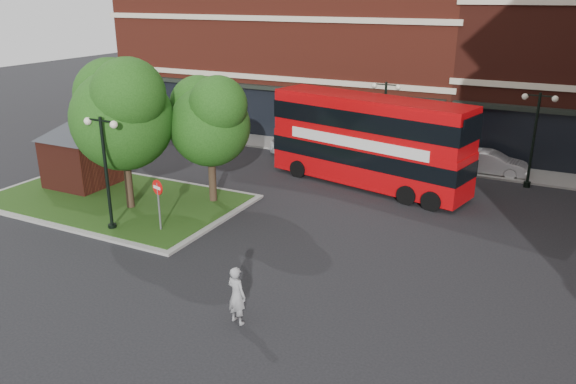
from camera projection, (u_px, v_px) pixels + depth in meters
The scene contains 15 objects.
ground at pixel (217, 258), 21.81m from camera, with size 120.00×120.00×0.00m, color black.
pavement_far at pixel (361, 154), 35.67m from camera, with size 44.00×3.00×0.12m, color slate.
terrace_far_left at pixel (299, 30), 43.05m from camera, with size 26.00×12.00×14.00m, color maroon.
traffic_island at pixel (115, 200), 27.70m from camera, with size 12.60×7.60×0.15m.
kiosk at pixel (80, 144), 29.06m from camera, with size 6.51×6.51×3.60m.
tree_island_west at pixel (121, 109), 25.17m from camera, with size 5.40×4.71×7.21m.
tree_island_east at pixel (209, 117), 26.16m from camera, with size 4.46×3.90×6.29m.
lamp_island at pixel (106, 168), 23.36m from camera, with size 1.72×0.36×5.00m.
lamp_far_left at pixel (384, 120), 32.21m from camera, with size 1.72×0.36×5.00m.
lamp_far_right at pixel (534, 135), 28.82m from camera, with size 1.72×0.36×5.00m.
bus at pixel (369, 135), 29.17m from camera, with size 11.15×4.85×4.15m.
woman at pixel (237, 295), 17.22m from camera, with size 0.70×0.46×1.91m, color gray.
car_silver at pixel (301, 146), 35.18m from camera, with size 1.55×3.86×1.31m, color silver.
car_white at pixel (491, 163), 31.70m from camera, with size 1.39×3.99×1.32m, color silver.
no_entry_sign at pixel (158, 195), 23.55m from camera, with size 0.64×0.24×2.37m.
Camera 1 is at (11.35, -16.33, 9.71)m, focal length 35.00 mm.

